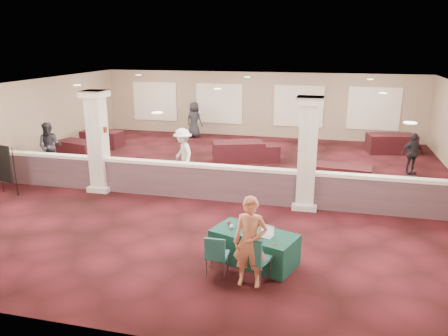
% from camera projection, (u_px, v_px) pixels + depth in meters
% --- Properties ---
extents(ground, '(16.00, 16.00, 0.00)m').
position_uv_depth(ground, '(218.00, 184.00, 14.76)').
color(ground, '#481219').
rests_on(ground, ground).
extents(wall_back, '(16.00, 0.04, 3.20)m').
position_uv_depth(wall_back, '(258.00, 105.00, 21.78)').
color(wall_back, gray).
rests_on(wall_back, ground).
extents(wall_front, '(16.00, 0.04, 3.20)m').
position_uv_depth(wall_front, '(89.00, 242.00, 6.86)').
color(wall_front, gray).
rests_on(wall_front, ground).
extents(wall_left, '(0.04, 16.00, 3.20)m').
position_uv_depth(wall_left, '(9.00, 127.00, 16.16)').
color(wall_left, gray).
rests_on(wall_left, ground).
extents(ceiling, '(16.00, 16.00, 0.02)m').
position_uv_depth(ceiling, '(217.00, 88.00, 13.87)').
color(ceiling, silver).
rests_on(ceiling, wall_back).
extents(partition_wall, '(15.60, 0.28, 1.10)m').
position_uv_depth(partition_wall, '(205.00, 181.00, 13.20)').
color(partition_wall, '#50363F').
rests_on(partition_wall, ground).
extents(column_left, '(0.72, 0.72, 3.20)m').
position_uv_depth(column_left, '(98.00, 141.00, 13.71)').
color(column_left, beige).
rests_on(column_left, ground).
extents(column_right, '(0.72, 0.72, 3.20)m').
position_uv_depth(column_right, '(307.00, 153.00, 12.22)').
color(column_right, beige).
rests_on(column_right, ground).
extents(sconce_left, '(0.12, 0.12, 0.18)m').
position_uv_depth(sconce_left, '(89.00, 129.00, 13.68)').
color(sconce_left, brown).
rests_on(sconce_left, column_left).
extents(sconce_right, '(0.12, 0.12, 0.18)m').
position_uv_depth(sconce_right, '(105.00, 130.00, 13.55)').
color(sconce_right, brown).
rests_on(sconce_right, column_left).
extents(near_table, '(2.00, 1.44, 0.69)m').
position_uv_depth(near_table, '(254.00, 247.00, 9.44)').
color(near_table, '#0D322D').
rests_on(near_table, ground).
extents(conf_chair_main, '(0.66, 0.66, 1.02)m').
position_uv_depth(conf_chair_main, '(254.00, 255.00, 8.55)').
color(conf_chair_main, '#1F5C5B').
rests_on(conf_chair_main, ground).
extents(conf_chair_side, '(0.46, 0.46, 0.89)m').
position_uv_depth(conf_chair_side, '(216.00, 253.00, 8.82)').
color(conf_chair_side, '#1F5C5B').
rests_on(conf_chair_side, ground).
extents(easel_board, '(0.95, 0.55, 1.64)m').
position_uv_depth(easel_board, '(0.00, 164.00, 13.33)').
color(easel_board, black).
rests_on(easel_board, ground).
extents(woman, '(0.66, 0.44, 1.83)m').
position_uv_depth(woman, '(250.00, 242.00, 8.40)').
color(woman, '#D26F5B').
rests_on(woman, ground).
extents(far_table_front_left, '(1.90, 1.31, 0.70)m').
position_uv_depth(far_table_front_left, '(78.00, 149.00, 18.03)').
color(far_table_front_left, black).
rests_on(far_table_front_left, ground).
extents(far_table_front_center, '(2.21, 1.62, 0.81)m').
position_uv_depth(far_table_front_center, '(238.00, 152.00, 17.43)').
color(far_table_front_center, black).
rests_on(far_table_front_center, ground).
extents(far_table_front_right, '(1.84, 1.06, 0.71)m').
position_uv_depth(far_table_front_right, '(343.00, 176.00, 14.42)').
color(far_table_front_right, black).
rests_on(far_table_front_right, ground).
extents(far_table_back_left, '(1.87, 1.04, 0.73)m').
position_uv_depth(far_table_back_left, '(102.00, 139.00, 19.89)').
color(far_table_back_left, black).
rests_on(far_table_back_left, ground).
extents(far_table_back_center, '(1.83, 1.32, 0.67)m').
position_uv_depth(far_table_back_center, '(258.00, 153.00, 17.46)').
color(far_table_back_center, black).
rests_on(far_table_back_center, ground).
extents(far_table_back_right, '(2.14, 1.36, 0.80)m').
position_uv_depth(far_table_back_right, '(391.00, 144.00, 18.81)').
color(far_table_back_right, black).
rests_on(far_table_back_right, ground).
extents(attendee_a, '(0.97, 0.74, 1.78)m').
position_uv_depth(attendee_a, '(50.00, 146.00, 16.20)').
color(attendee_a, black).
rests_on(attendee_a, ground).
extents(attendee_b, '(1.12, 1.23, 1.79)m').
position_uv_depth(attendee_b, '(183.00, 154.00, 15.08)').
color(attendee_b, silver).
rests_on(attendee_b, ground).
extents(attendee_c, '(0.97, 0.76, 1.50)m').
position_uv_depth(attendee_c, '(412.00, 154.00, 15.72)').
color(attendee_c, black).
rests_on(attendee_c, ground).
extents(attendee_d, '(0.97, 0.71, 1.77)m').
position_uv_depth(attendee_d, '(194.00, 120.00, 21.74)').
color(attendee_d, black).
rests_on(attendee_d, ground).
extents(laptop_base, '(0.37, 0.31, 0.02)m').
position_uv_depth(laptop_base, '(265.00, 236.00, 9.16)').
color(laptop_base, silver).
rests_on(laptop_base, near_table).
extents(laptop_screen, '(0.30, 0.11, 0.21)m').
position_uv_depth(laptop_screen, '(268.00, 229.00, 9.21)').
color(laptop_screen, silver).
rests_on(laptop_screen, near_table).
extents(screen_glow, '(0.27, 0.10, 0.18)m').
position_uv_depth(screen_glow, '(268.00, 230.00, 9.21)').
color(screen_glow, silver).
rests_on(screen_glow, near_table).
extents(knitting, '(0.45, 0.39, 0.03)m').
position_uv_depth(knitting, '(251.00, 236.00, 9.13)').
color(knitting, orange).
rests_on(knitting, near_table).
extents(yarn_cream, '(0.10, 0.10, 0.10)m').
position_uv_depth(yarn_cream, '(231.00, 226.00, 9.53)').
color(yarn_cream, '#BFAE9E').
rests_on(yarn_cream, near_table).
extents(yarn_red, '(0.09, 0.09, 0.09)m').
position_uv_depth(yarn_red, '(229.00, 223.00, 9.72)').
color(yarn_red, maroon).
rests_on(yarn_red, near_table).
extents(yarn_grey, '(0.10, 0.10, 0.10)m').
position_uv_depth(yarn_grey, '(240.00, 224.00, 9.65)').
color(yarn_grey, '#49484D').
rests_on(yarn_grey, near_table).
extents(scissors, '(0.12, 0.06, 0.01)m').
position_uv_depth(scissors, '(275.00, 244.00, 8.81)').
color(scissors, red).
rests_on(scissors, near_table).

